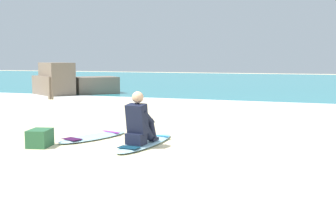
{
  "coord_description": "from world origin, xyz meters",
  "views": [
    {
      "loc": [
        3.2,
        -6.98,
        1.61
      ],
      "look_at": [
        -0.0,
        1.65,
        0.55
      ],
      "focal_mm": 46.83,
      "sensor_mm": 36.0,
      "label": 1
    }
  ],
  "objects_px": {
    "surfboard_main": "(145,143)",
    "surfer_seated": "(139,123)",
    "surfboard_spare_near": "(94,137)",
    "beach_bag": "(40,138)"
  },
  "relations": [
    {
      "from": "surfer_seated",
      "to": "surfboard_main",
      "type": "bearing_deg",
      "value": 89.14
    },
    {
      "from": "surfboard_spare_near",
      "to": "beach_bag",
      "type": "xyz_separation_m",
      "value": [
        -0.5,
        -1.06,
        0.12
      ]
    },
    {
      "from": "surfer_seated",
      "to": "surfboard_spare_near",
      "type": "relative_size",
      "value": 0.53
    },
    {
      "from": "surfboard_main",
      "to": "surfer_seated",
      "type": "relative_size",
      "value": 2.23
    },
    {
      "from": "surfboard_main",
      "to": "surfer_seated",
      "type": "height_order",
      "value": "surfer_seated"
    },
    {
      "from": "surfboard_spare_near",
      "to": "beach_bag",
      "type": "bearing_deg",
      "value": -115.38
    },
    {
      "from": "surfer_seated",
      "to": "beach_bag",
      "type": "relative_size",
      "value": 1.97
    },
    {
      "from": "surfboard_main",
      "to": "beach_bag",
      "type": "xyz_separation_m",
      "value": [
        -1.73,
        -0.86,
        0.12
      ]
    },
    {
      "from": "surfboard_spare_near",
      "to": "surfboard_main",
      "type": "bearing_deg",
      "value": -9.21
    },
    {
      "from": "surfboard_main",
      "to": "surfer_seated",
      "type": "xyz_separation_m",
      "value": [
        -0.0,
        -0.27,
        0.4
      ]
    }
  ]
}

